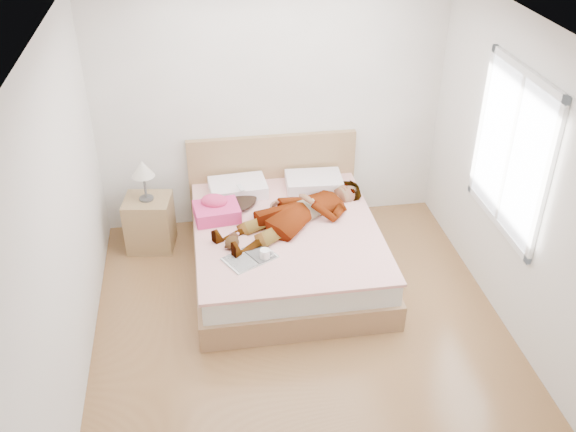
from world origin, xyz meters
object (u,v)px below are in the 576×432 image
object	(u,v)px
towel	(216,209)
coffee_mug	(265,254)
woman	(296,209)
plush_toy	(232,241)
magazine	(250,258)
bed	(285,243)
nightstand	(149,219)
phone	(241,188)

from	to	relation	value
towel	coffee_mug	bearing A→B (deg)	-63.09
towel	woman	bearing A→B (deg)	-11.64
plush_toy	magazine	bearing A→B (deg)	-56.52
bed	nightstand	size ratio (longest dim) A/B	2.09
towel	plush_toy	size ratio (longest dim) A/B	2.13
bed	towel	world-z (taller)	bed
bed	magazine	bearing A→B (deg)	-126.50
woman	towel	bearing A→B (deg)	-132.05
magazine	phone	bearing A→B (deg)	89.30
plush_toy	nightstand	size ratio (longest dim) A/B	0.22
woman	magazine	world-z (taller)	woman
bed	plush_toy	xyz separation A→B (m)	(-0.53, -0.33, 0.29)
woman	nightstand	distance (m)	1.56
magazine	nightstand	bearing A→B (deg)	130.38
woman	phone	bearing A→B (deg)	-159.07
coffee_mug	plush_toy	bearing A→B (deg)	139.02
towel	magazine	size ratio (longest dim) A/B	0.89
towel	plush_toy	xyz separation A→B (m)	(0.11, -0.53, -0.03)
woman	plush_toy	bearing A→B (deg)	-90.79
magazine	nightstand	world-z (taller)	nightstand
woman	bed	world-z (taller)	bed
towel	coffee_mug	xyz separation A→B (m)	(0.39, -0.76, -0.04)
coffee_mug	towel	bearing A→B (deg)	116.91
towel	coffee_mug	size ratio (longest dim) A/B	3.58
magazine	coffee_mug	world-z (taller)	coffee_mug
bed	nightstand	distance (m)	1.44
coffee_mug	nightstand	size ratio (longest dim) A/B	0.13
phone	magazine	xyz separation A→B (m)	(-0.01, -0.97, -0.17)
phone	plush_toy	size ratio (longest dim) A/B	0.42
nightstand	towel	bearing A→B (deg)	-28.09
phone	bed	bearing A→B (deg)	-79.07
bed	coffee_mug	world-z (taller)	bed
woman	coffee_mug	xyz separation A→B (m)	(-0.38, -0.61, -0.07)
phone	plush_toy	bearing A→B (deg)	-131.33
plush_toy	nightstand	bearing A→B (deg)	131.80
nightstand	bed	bearing A→B (deg)	-22.79
phone	towel	world-z (taller)	towel
woman	towel	distance (m)	0.78
towel	magazine	bearing A→B (deg)	-71.08
woman	coffee_mug	size ratio (longest dim) A/B	13.16
woman	bed	distance (m)	0.37
coffee_mug	bed	bearing A→B (deg)	65.28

